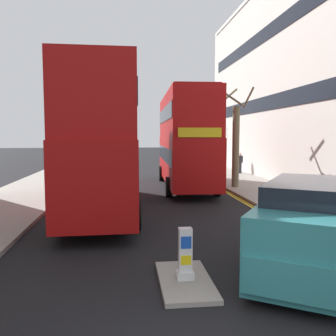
% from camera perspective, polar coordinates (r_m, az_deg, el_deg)
% --- Properties ---
extents(sidewalk_right, '(4.00, 80.00, 0.14)m').
position_cam_1_polar(sidewalk_right, '(21.62, 14.45, -3.21)').
color(sidewalk_right, gray).
rests_on(sidewalk_right, ground).
extents(sidewalk_left, '(4.00, 80.00, 0.14)m').
position_cam_1_polar(sidewalk_left, '(20.88, -21.18, -3.70)').
color(sidewalk_left, gray).
rests_on(sidewalk_left, ground).
extents(kerb_line_outer, '(0.10, 56.00, 0.01)m').
position_cam_1_polar(kerb_line_outer, '(19.08, 10.70, -4.45)').
color(kerb_line_outer, yellow).
rests_on(kerb_line_outer, ground).
extents(kerb_line_inner, '(0.10, 56.00, 0.01)m').
position_cam_1_polar(kerb_line_inner, '(19.04, 10.23, -4.46)').
color(kerb_line_inner, yellow).
rests_on(kerb_line_inner, ground).
extents(traffic_island, '(1.10, 2.20, 0.10)m').
position_cam_1_polar(traffic_island, '(8.13, 2.71, -17.36)').
color(traffic_island, gray).
rests_on(traffic_island, ground).
extents(keep_left_bollard, '(0.36, 0.28, 1.11)m').
position_cam_1_polar(keep_left_bollard, '(7.93, 2.73, -13.63)').
color(keep_left_bollard, silver).
rests_on(keep_left_bollard, traffic_island).
extents(double_decker_bus_away, '(2.94, 10.85, 5.64)m').
position_cam_1_polar(double_decker_bus_away, '(15.27, -10.41, 4.59)').
color(double_decker_bus_away, '#B20F0F').
rests_on(double_decker_bus_away, ground).
extents(double_decker_bus_oncoming, '(3.09, 10.89, 5.64)m').
position_cam_1_polar(double_decker_bus_oncoming, '(21.90, 2.72, 4.82)').
color(double_decker_bus_oncoming, '#B20F0F').
rests_on(double_decker_bus_oncoming, ground).
extents(taxi_minivan, '(4.17, 5.05, 2.12)m').
position_cam_1_polar(taxi_minivan, '(8.86, 21.14, -8.86)').
color(taxi_minivan, teal).
rests_on(taxi_minivan, ground).
extents(pedestrian_far, '(0.34, 0.22, 1.62)m').
position_cam_1_polar(pedestrian_far, '(29.31, 11.32, 0.82)').
color(pedestrian_far, '#2D2D38').
rests_on(pedestrian_far, sidewalk_right).
extents(street_tree_near, '(1.95, 1.89, 5.85)m').
position_cam_1_polar(street_tree_near, '(21.49, 10.63, 3.89)').
color(street_tree_near, '#6B6047').
rests_on(street_tree_near, sidewalk_right).
extents(street_tree_mid, '(1.54, 1.53, 6.14)m').
position_cam_1_polar(street_tree_mid, '(37.78, 5.96, 4.86)').
color(street_tree_mid, '#6B6047').
rests_on(street_tree_mid, sidewalk_right).
extents(townhouse_terrace_right, '(10.08, 28.00, 14.15)m').
position_cam_1_polar(townhouse_terrace_right, '(29.74, 23.75, 12.31)').
color(townhouse_terrace_right, silver).
rests_on(townhouse_terrace_right, ground).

